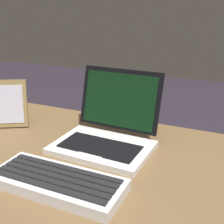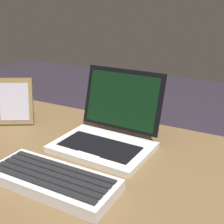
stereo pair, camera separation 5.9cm
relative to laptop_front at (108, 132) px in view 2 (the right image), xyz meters
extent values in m
cube|color=brown|center=(-0.04, -0.11, -0.06)|extent=(1.41, 0.70, 0.03)
cylinder|color=black|center=(-0.68, 0.18, -0.42)|extent=(0.07, 0.07, 0.68)
cube|color=silver|center=(0.00, -0.04, -0.04)|extent=(0.30, 0.22, 0.02)
cube|color=black|center=(0.00, -0.05, -0.03)|extent=(0.25, 0.12, 0.00)
cube|color=silver|center=(0.00, -0.12, -0.03)|extent=(0.08, 0.04, 0.00)
cube|color=black|center=(0.00, 0.09, 0.08)|extent=(0.28, 0.07, 0.19)
cube|color=black|center=(0.00, 0.08, 0.08)|extent=(0.25, 0.06, 0.17)
cube|color=#4CF259|center=(0.00, 0.08, 0.06)|extent=(0.24, 0.01, 0.01)
cube|color=silver|center=(-0.02, -0.26, -0.03)|extent=(0.34, 0.14, 0.03)
cube|color=black|center=(-0.02, -0.30, -0.01)|extent=(0.31, 0.02, 0.00)
cube|color=black|center=(-0.02, -0.28, -0.01)|extent=(0.31, 0.02, 0.00)
cube|color=black|center=(-0.02, -0.26, -0.01)|extent=(0.31, 0.02, 0.00)
cube|color=black|center=(-0.02, -0.24, -0.01)|extent=(0.31, 0.02, 0.00)
cube|color=black|center=(-0.02, -0.22, -0.01)|extent=(0.31, 0.02, 0.00)
cube|color=olive|center=(-0.39, 0.00, 0.04)|extent=(0.14, 0.11, 0.17)
cube|color=silver|center=(-0.39, -0.01, 0.04)|extent=(0.11, 0.08, 0.13)
cube|color=olive|center=(-0.41, 0.02, -0.03)|extent=(0.02, 0.02, 0.03)
camera|label=1|loc=(0.36, -0.77, 0.38)|focal=47.50mm
camera|label=2|loc=(0.41, -0.75, 0.38)|focal=47.50mm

